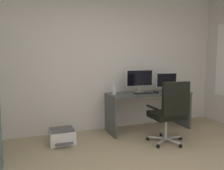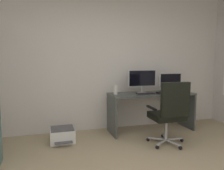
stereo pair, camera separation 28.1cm
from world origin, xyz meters
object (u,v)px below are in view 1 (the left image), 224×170
desktop_speaker (114,90)px  printer (62,136)px  computer_mouse (156,92)px  monitor_main (139,79)px  keyboard (143,93)px  desk (149,102)px  monitor_secondary (166,81)px  office_chair (170,110)px

desktop_speaker → printer: bearing=-170.2°
computer_mouse → desktop_speaker: bearing=152.9°
monitor_main → keyboard: size_ratio=1.68×
desk → keyboard: (-0.17, -0.09, 0.20)m
desk → computer_mouse: computer_mouse is taller
monitor_secondary → computer_mouse: (-0.37, -0.20, -0.19)m
keyboard → desktop_speaker: 0.57m
monitor_main → computer_mouse: monitor_main is taller
desk → monitor_main: size_ratio=2.87×
computer_mouse → printer: (-1.80, -0.02, -0.64)m
printer → computer_mouse: bearing=0.5°
computer_mouse → desktop_speaker: size_ratio=0.59×
monitor_secondary → office_chair: bearing=-121.0°
keyboard → printer: 1.67m
desk → monitor_secondary: (0.46, 0.09, 0.40)m
monitor_main → printer: 1.80m
desk → monitor_secondary: 0.61m
desk → printer: desk is taller
desk → printer: size_ratio=3.68×
desk → printer: (-1.71, -0.13, -0.44)m
monitor_secondary → office_chair: size_ratio=0.45×
desk → desktop_speaker: 0.77m
monitor_secondary → printer: 2.33m
monitor_secondary → desktop_speaker: 1.18m
monitor_secondary → computer_mouse: 0.46m
monitor_main → monitor_secondary: (0.62, 0.00, -0.06)m
desk → office_chair: bearing=-95.6°
desktop_speaker → office_chair: bearing=-53.2°
keyboard → monitor_secondary: bearing=18.0°
monitor_secondary → keyboard: 0.68m
desk → monitor_main: (-0.16, 0.09, 0.45)m
desktop_speaker → office_chair: 1.09m
keyboard → computer_mouse: computer_mouse is taller
keyboard → office_chair: bearing=-80.8°
desktop_speaker → monitor_main: bearing=4.9°
printer → monitor_secondary: bearing=5.8°
monitor_secondary → office_chair: monitor_secondary is taller
printer → monitor_main: bearing=8.1°
printer → desk: bearing=4.5°
keyboard → computer_mouse: (0.26, -0.03, 0.01)m
desk → computer_mouse: size_ratio=16.35×
office_chair → monitor_main: bearing=95.2°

